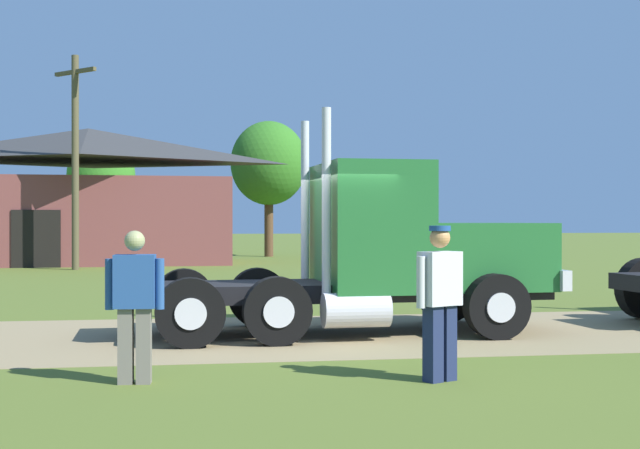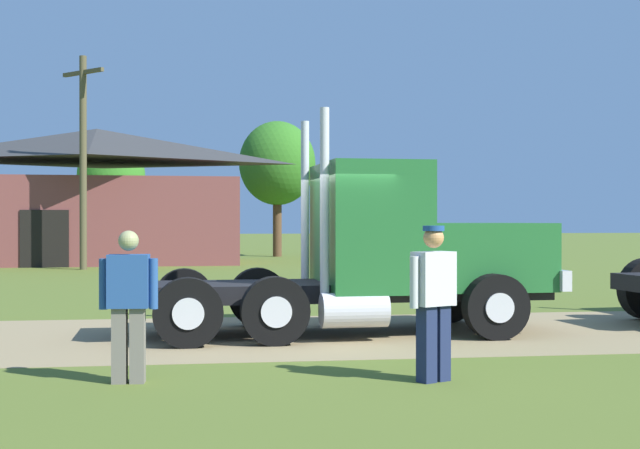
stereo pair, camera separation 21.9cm
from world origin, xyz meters
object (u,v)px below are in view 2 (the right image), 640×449
object	(u,v)px
truck_foreground_white	(386,255)
shed_building	(97,198)
utility_pole_far	(83,156)
visitor_standing_near	(434,295)
visitor_by_barrel	(129,300)

from	to	relation	value
truck_foreground_white	shed_building	world-z (taller)	shed_building
utility_pole_far	truck_foreground_white	bearing A→B (deg)	-69.35
truck_foreground_white	shed_building	size ratio (longest dim) A/B	0.57
truck_foreground_white	visitor_standing_near	xyz separation A→B (m)	(-0.40, -4.27, -0.29)
visitor_standing_near	visitor_by_barrel	xyz separation A→B (m)	(-3.40, 0.39, -0.04)
truck_foreground_white	shed_building	bearing A→B (deg)	106.84
truck_foreground_white	visitor_standing_near	size ratio (longest dim) A/B	3.96
shed_building	utility_pole_far	bearing A→B (deg)	-89.61
truck_foreground_white	utility_pole_far	bearing A→B (deg)	110.65
truck_foreground_white	visitor_by_barrel	bearing A→B (deg)	-134.42
truck_foreground_white	utility_pole_far	xyz separation A→B (m)	(-7.14, 18.95, 2.90)
visitor_standing_near	truck_foreground_white	bearing A→B (deg)	84.61
visitor_by_barrel	shed_building	distance (m)	27.84
visitor_by_barrel	shed_building	size ratio (longest dim) A/B	0.14
visitor_by_barrel	utility_pole_far	bearing A→B (deg)	98.33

